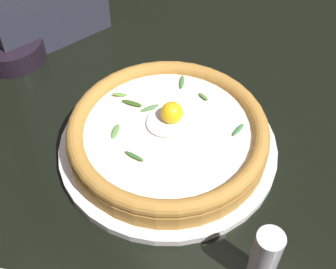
% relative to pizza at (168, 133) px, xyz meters
% --- Properties ---
extents(ground_plane, '(2.40, 2.40, 0.03)m').
position_rel_pizza_xyz_m(ground_plane, '(0.02, 0.03, -0.05)').
color(ground_plane, black).
rests_on(ground_plane, ground).
extents(pizza_plate, '(0.32, 0.32, 0.01)m').
position_rel_pizza_xyz_m(pizza_plate, '(0.00, 0.00, -0.03)').
color(pizza_plate, white).
rests_on(pizza_plate, ground).
extents(pizza, '(0.29, 0.29, 0.06)m').
position_rel_pizza_xyz_m(pizza, '(0.00, 0.00, 0.00)').
color(pizza, '#B97F35').
rests_on(pizza, pizza_plate).
extents(side_bowl, '(0.12, 0.12, 0.04)m').
position_rel_pizza_xyz_m(side_bowl, '(0.01, -0.35, -0.02)').
color(side_bowl, black).
rests_on(side_bowl, ground).
extents(pepper_shaker, '(0.03, 0.03, 0.09)m').
position_rel_pizza_xyz_m(pepper_shaker, '(0.08, 0.21, 0.01)').
color(pepper_shaker, silver).
rests_on(pepper_shaker, ground).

